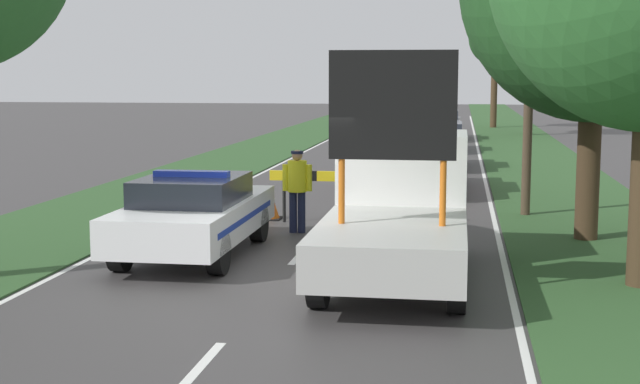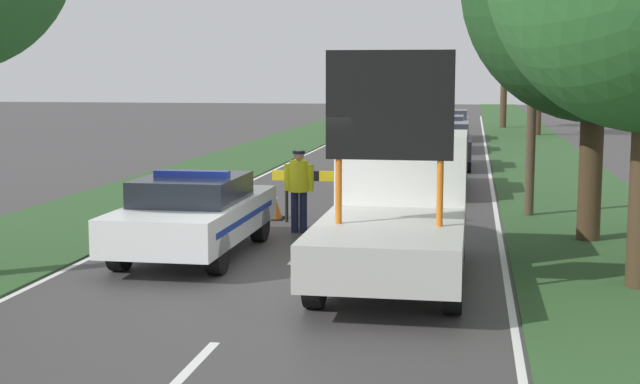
{
  "view_description": "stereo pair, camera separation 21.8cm",
  "coord_description": "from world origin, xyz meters",
  "px_view_note": "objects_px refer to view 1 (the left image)",
  "views": [
    {
      "loc": [
        2.67,
        -13.13,
        3.08
      ],
      "look_at": [
        0.35,
        1.66,
        1.1
      ],
      "focal_mm": 50.0,
      "sensor_mm": 36.0,
      "label": 1
    },
    {
      "loc": [
        2.88,
        -13.09,
        3.08
      ],
      "look_at": [
        0.35,
        1.66,
        1.1
      ],
      "focal_mm": 50.0,
      "sensor_mm": 36.0,
      "label": 2
    }
  ],
  "objects_px": {
    "queued_car_suv_grey": "(441,123)",
    "roadside_tree_far_left": "(495,38)",
    "traffic_cone_near_truck": "(208,197)",
    "queued_car_sedan_black": "(437,144)",
    "roadside_tree_mid_left": "(530,34)",
    "road_barrier": "(341,180)",
    "work_truck": "(399,205)",
    "police_officer": "(297,184)",
    "police_car": "(194,213)",
    "traffic_cone_near_police": "(269,203)",
    "utility_pole": "(530,69)",
    "queued_car_wagon_maroon": "(429,161)",
    "queued_car_hatch_blue": "(436,132)",
    "pedestrian_civilian": "(349,185)",
    "traffic_cone_centre_front": "(379,219)"
  },
  "relations": [
    {
      "from": "roadside_tree_far_left",
      "to": "road_barrier",
      "type": "bearing_deg",
      "value": -97.18
    },
    {
      "from": "road_barrier",
      "to": "work_truck",
      "type": "bearing_deg",
      "value": -78.06
    },
    {
      "from": "traffic_cone_near_police",
      "to": "queued_car_sedan_black",
      "type": "bearing_deg",
      "value": 73.86
    },
    {
      "from": "pedestrian_civilian",
      "to": "utility_pole",
      "type": "height_order",
      "value": "utility_pole"
    },
    {
      "from": "queued_car_hatch_blue",
      "to": "work_truck",
      "type": "bearing_deg",
      "value": 90.07
    },
    {
      "from": "road_barrier",
      "to": "roadside_tree_mid_left",
      "type": "height_order",
      "value": "roadside_tree_mid_left"
    },
    {
      "from": "road_barrier",
      "to": "queued_car_suv_grey",
      "type": "bearing_deg",
      "value": 79.79
    },
    {
      "from": "traffic_cone_near_truck",
      "to": "queued_car_sedan_black",
      "type": "height_order",
      "value": "queued_car_sedan_black"
    },
    {
      "from": "police_officer",
      "to": "traffic_cone_near_police",
      "type": "height_order",
      "value": "police_officer"
    },
    {
      "from": "police_officer",
      "to": "queued_car_wagon_maroon",
      "type": "bearing_deg",
      "value": -138.73
    },
    {
      "from": "road_barrier",
      "to": "traffic_cone_near_truck",
      "type": "bearing_deg",
      "value": 152.3
    },
    {
      "from": "roadside_tree_far_left",
      "to": "utility_pole",
      "type": "height_order",
      "value": "roadside_tree_far_left"
    },
    {
      "from": "queued_car_wagon_maroon",
      "to": "roadside_tree_mid_left",
      "type": "bearing_deg",
      "value": -100.44
    },
    {
      "from": "traffic_cone_near_police",
      "to": "queued_car_suv_grey",
      "type": "relative_size",
      "value": 0.15
    },
    {
      "from": "road_barrier",
      "to": "queued_car_sedan_black",
      "type": "xyz_separation_m",
      "value": [
        1.66,
        11.57,
        -0.1
      ]
    },
    {
      "from": "road_barrier",
      "to": "queued_car_hatch_blue",
      "type": "distance_m",
      "value": 18.24
    },
    {
      "from": "traffic_cone_near_police",
      "to": "traffic_cone_near_truck",
      "type": "distance_m",
      "value": 1.86
    },
    {
      "from": "work_truck",
      "to": "queued_car_suv_grey",
      "type": "relative_size",
      "value": 1.15
    },
    {
      "from": "traffic_cone_centre_front",
      "to": "utility_pole",
      "type": "height_order",
      "value": "utility_pole"
    },
    {
      "from": "queued_car_sedan_black",
      "to": "utility_pole",
      "type": "relative_size",
      "value": 0.66
    },
    {
      "from": "police_car",
      "to": "queued_car_hatch_blue",
      "type": "height_order",
      "value": "police_car"
    },
    {
      "from": "road_barrier",
      "to": "police_officer",
      "type": "distance_m",
      "value": 1.39
    },
    {
      "from": "road_barrier",
      "to": "traffic_cone_near_police",
      "type": "relative_size",
      "value": 4.24
    },
    {
      "from": "traffic_cone_near_truck",
      "to": "utility_pole",
      "type": "relative_size",
      "value": 0.1
    },
    {
      "from": "queued_car_suv_grey",
      "to": "roadside_tree_far_left",
      "type": "distance_m",
      "value": 10.97
    },
    {
      "from": "queued_car_suv_grey",
      "to": "roadside_tree_mid_left",
      "type": "distance_m",
      "value": 7.02
    },
    {
      "from": "work_truck",
      "to": "utility_pole",
      "type": "bearing_deg",
      "value": -109.06
    },
    {
      "from": "pedestrian_civilian",
      "to": "traffic_cone_near_truck",
      "type": "xyz_separation_m",
      "value": [
        -3.47,
        2.02,
        -0.6
      ]
    },
    {
      "from": "police_car",
      "to": "traffic_cone_near_police",
      "type": "height_order",
      "value": "police_car"
    },
    {
      "from": "roadside_tree_mid_left",
      "to": "roadside_tree_far_left",
      "type": "bearing_deg",
      "value": 103.49
    },
    {
      "from": "traffic_cone_near_truck",
      "to": "pedestrian_civilian",
      "type": "bearing_deg",
      "value": -30.24
    },
    {
      "from": "work_truck",
      "to": "roadside_tree_far_left",
      "type": "bearing_deg",
      "value": -92.02
    },
    {
      "from": "traffic_cone_near_police",
      "to": "roadside_tree_mid_left",
      "type": "xyz_separation_m",
      "value": [
        7.4,
        27.85,
        4.74
      ]
    },
    {
      "from": "police_car",
      "to": "traffic_cone_near_police",
      "type": "distance_m",
      "value": 4.01
    },
    {
      "from": "traffic_cone_near_police",
      "to": "roadside_tree_mid_left",
      "type": "distance_m",
      "value": 29.2
    },
    {
      "from": "queued_car_sedan_black",
      "to": "roadside_tree_mid_left",
      "type": "height_order",
      "value": "roadside_tree_mid_left"
    },
    {
      "from": "traffic_cone_near_truck",
      "to": "roadside_tree_far_left",
      "type": "distance_m",
      "value": 34.3
    },
    {
      "from": "queued_car_hatch_blue",
      "to": "utility_pole",
      "type": "bearing_deg",
      "value": 98.22
    },
    {
      "from": "road_barrier",
      "to": "pedestrian_civilian",
      "type": "distance_m",
      "value": 0.83
    },
    {
      "from": "queued_car_sedan_black",
      "to": "pedestrian_civilian",
      "type": "bearing_deg",
      "value": 83.54
    },
    {
      "from": "queued_car_wagon_maroon",
      "to": "roadside_tree_mid_left",
      "type": "relative_size",
      "value": 0.63
    },
    {
      "from": "roadside_tree_mid_left",
      "to": "utility_pole",
      "type": "xyz_separation_m",
      "value": [
        -1.95,
        -26.54,
        -1.89
      ]
    },
    {
      "from": "queued_car_suv_grey",
      "to": "roadside_tree_mid_left",
      "type": "bearing_deg",
      "value": -140.88
    },
    {
      "from": "pedestrian_civilian",
      "to": "traffic_cone_near_police",
      "type": "xyz_separation_m",
      "value": [
        -1.85,
        1.11,
        -0.56
      ]
    },
    {
      "from": "police_car",
      "to": "roadside_tree_mid_left",
      "type": "relative_size",
      "value": 0.62
    },
    {
      "from": "pedestrian_civilian",
      "to": "traffic_cone_centre_front",
      "type": "bearing_deg",
      "value": -32.47
    },
    {
      "from": "traffic_cone_near_police",
      "to": "utility_pole",
      "type": "bearing_deg",
      "value": 13.47
    },
    {
      "from": "roadside_tree_mid_left",
      "to": "queued_car_sedan_black",
      "type": "bearing_deg",
      "value": -104.03
    },
    {
      "from": "queued_car_hatch_blue",
      "to": "roadside_tree_mid_left",
      "type": "relative_size",
      "value": 0.55
    },
    {
      "from": "pedestrian_civilian",
      "to": "queued_car_hatch_blue",
      "type": "xyz_separation_m",
      "value": [
        1.21,
        18.97,
        -0.15
      ]
    }
  ]
}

